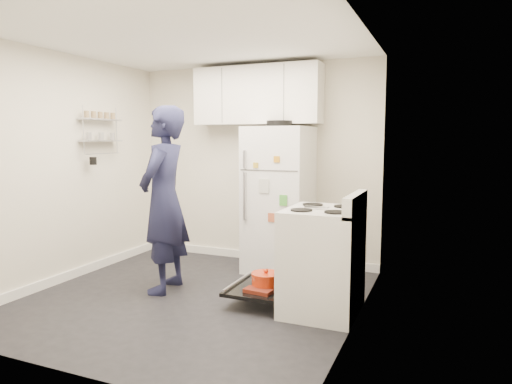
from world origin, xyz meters
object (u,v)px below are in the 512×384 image
at_px(electric_range, 321,261).
at_px(open_oven_door, 263,284).
at_px(refrigerator, 279,199).
at_px(person, 164,200).

bearing_deg(electric_range, open_oven_door, -178.79).
relative_size(electric_range, open_oven_door, 1.56).
xyz_separation_m(open_oven_door, refrigerator, (-0.25, 1.11, 0.68)).
bearing_deg(open_oven_door, electric_range, 1.21).
bearing_deg(person, open_oven_door, 83.30).
bearing_deg(refrigerator, electric_range, -53.62).
bearing_deg(refrigerator, person, -126.02).
relative_size(open_oven_door, person, 0.37).
distance_m(electric_range, person, 1.72).
bearing_deg(person, electric_range, 83.04).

